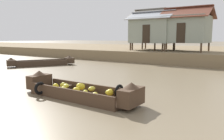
% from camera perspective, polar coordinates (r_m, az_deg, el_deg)
% --- Properties ---
extents(ground_plane, '(300.00, 300.00, 0.00)m').
position_cam_1_polar(ground_plane, '(13.00, 4.53, -2.49)').
color(ground_plane, '#7A6B51').
extents(riverbank_strip, '(160.00, 20.00, 1.06)m').
position_cam_1_polar(riverbank_strip, '(29.64, 22.09, 3.85)').
color(riverbank_strip, '#7F6B4C').
rests_on(riverbank_strip, ground).
extents(banana_boat, '(5.35, 1.92, 0.90)m').
position_cam_1_polar(banana_boat, '(9.16, -8.24, -5.11)').
color(banana_boat, '#473323').
rests_on(banana_boat, ground).
extents(cargo_boat_upstream, '(3.44, 5.24, 0.79)m').
position_cam_1_polar(cargo_boat_upstream, '(20.43, -16.95, 1.77)').
color(cargo_boat_upstream, '#3D2D21').
rests_on(cargo_boat_upstream, ground).
extents(stilt_house_left, '(3.73, 4.09, 4.44)m').
position_cam_1_polar(stilt_house_left, '(26.00, 9.42, 10.12)').
color(stilt_house_left, '#4C3826').
rests_on(stilt_house_left, riverbank_strip).
extents(stilt_house_mid_left, '(4.85, 3.58, 4.02)m').
position_cam_1_polar(stilt_house_mid_left, '(24.54, 10.08, 9.73)').
color(stilt_house_mid_left, '#4C3826').
rests_on(stilt_house_mid_left, riverbank_strip).
extents(stilt_house_mid_right, '(4.66, 3.90, 4.26)m').
position_cam_1_polar(stilt_house_mid_right, '(23.62, 18.01, 9.69)').
color(stilt_house_mid_right, '#4C3826').
rests_on(stilt_house_mid_right, riverbank_strip).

